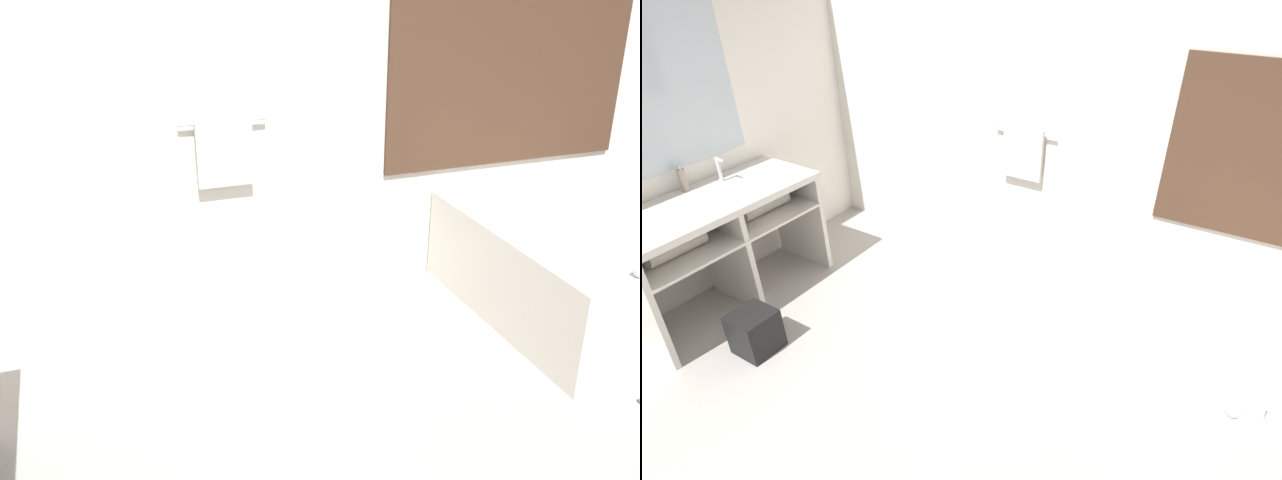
% 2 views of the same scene
% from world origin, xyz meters
% --- Properties ---
extents(ground_plane, '(16.00, 16.00, 0.00)m').
position_xyz_m(ground_plane, '(0.00, 0.00, 0.00)').
color(ground_plane, '#A8A39E').
rests_on(ground_plane, ground).
extents(wall_back_with_blinds, '(7.40, 0.13, 2.70)m').
position_xyz_m(wall_back_with_blinds, '(0.05, 2.23, 1.35)').
color(wall_back_with_blinds, white).
rests_on(wall_back_with_blinds, ground_plane).
extents(vanity_counter, '(0.62, 1.41, 0.87)m').
position_xyz_m(vanity_counter, '(-1.87, 0.59, 0.62)').
color(vanity_counter, silver).
rests_on(vanity_counter, ground_plane).
extents(sink_faucet, '(0.09, 0.04, 0.18)m').
position_xyz_m(sink_faucet, '(-2.05, 0.78, 0.95)').
color(sink_faucet, silver).
rests_on(sink_faucet, vanity_counter).
extents(bathtub, '(1.01, 1.55, 0.69)m').
position_xyz_m(bathtub, '(1.56, 1.42, 0.31)').
color(bathtub, silver).
rests_on(bathtub, ground_plane).
extents(soap_dispenser, '(0.05, 0.05, 0.19)m').
position_xyz_m(soap_dispenser, '(-2.12, 0.55, 0.95)').
color(soap_dispenser, gray).
rests_on(soap_dispenser, vanity_counter).
extents(waste_bin, '(0.26, 0.26, 0.29)m').
position_xyz_m(waste_bin, '(-1.30, 0.29, 0.15)').
color(waste_bin, black).
rests_on(waste_bin, ground_plane).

